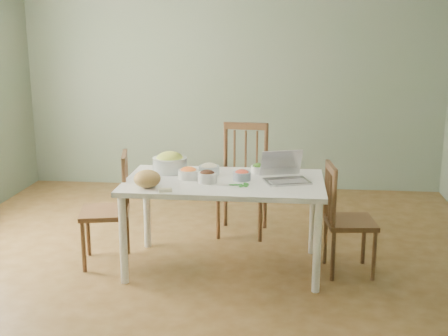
# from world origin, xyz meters

# --- Properties ---
(floor) EXTENTS (5.00, 5.00, 0.00)m
(floor) POSITION_xyz_m (0.00, 0.00, 0.00)
(floor) COLOR #553918
(floor) RESTS_ON ground
(wall_back) EXTENTS (5.00, 0.00, 2.70)m
(wall_back) POSITION_xyz_m (0.00, 2.50, 1.35)
(wall_back) COLOR slate
(wall_back) RESTS_ON ground
(wall_front) EXTENTS (5.00, 0.00, 2.70)m
(wall_front) POSITION_xyz_m (0.00, -2.50, 1.35)
(wall_front) COLOR slate
(wall_front) RESTS_ON ground
(dining_table) EXTENTS (1.59, 0.89, 0.74)m
(dining_table) POSITION_xyz_m (0.18, -0.00, 0.37)
(dining_table) COLOR white
(dining_table) RESTS_ON floor
(chair_far) EXTENTS (0.49, 0.47, 1.04)m
(chair_far) POSITION_xyz_m (0.26, 0.83, 0.52)
(chair_far) COLOR #4F331E
(chair_far) RESTS_ON floor
(chair_left) EXTENTS (0.48, 0.49, 0.93)m
(chair_left) POSITION_xyz_m (-0.82, -0.01, 0.47)
(chair_left) COLOR #4F331E
(chair_left) RESTS_ON floor
(chair_right) EXTENTS (0.42, 0.44, 0.89)m
(chair_right) POSITION_xyz_m (1.19, 0.01, 0.45)
(chair_right) COLOR #4F331E
(chair_right) RESTS_ON floor
(bread_boule) EXTENTS (0.25, 0.25, 0.13)m
(bread_boule) POSITION_xyz_m (-0.39, -0.27, 0.81)
(bread_boule) COLOR #9F7C49
(bread_boule) RESTS_ON dining_table
(butter_stick) EXTENTS (0.10, 0.07, 0.03)m
(butter_stick) POSITION_xyz_m (-0.22, -0.39, 0.76)
(butter_stick) COLOR beige
(butter_stick) RESTS_ON dining_table
(bowl_squash) EXTENTS (0.33, 0.33, 0.17)m
(bowl_squash) POSITION_xyz_m (-0.31, 0.22, 0.83)
(bowl_squash) COLOR #D9DE48
(bowl_squash) RESTS_ON dining_table
(bowl_carrot) EXTENTS (0.20, 0.20, 0.09)m
(bowl_carrot) POSITION_xyz_m (-0.12, 0.02, 0.79)
(bowl_carrot) COLOR orange
(bowl_carrot) RESTS_ON dining_table
(bowl_onion) EXTENTS (0.18, 0.18, 0.09)m
(bowl_onion) POSITION_xyz_m (0.03, 0.17, 0.79)
(bowl_onion) COLOR beige
(bowl_onion) RESTS_ON dining_table
(bowl_mushroom) EXTENTS (0.19, 0.19, 0.10)m
(bowl_mushroom) POSITION_xyz_m (0.05, -0.08, 0.79)
(bowl_mushroom) COLOR black
(bowl_mushroom) RESTS_ON dining_table
(bowl_redpep) EXTENTS (0.18, 0.18, 0.08)m
(bowl_redpep) POSITION_xyz_m (0.32, 0.02, 0.79)
(bowl_redpep) COLOR #E73E2B
(bowl_redpep) RESTS_ON dining_table
(bowl_broccoli) EXTENTS (0.16, 0.16, 0.08)m
(bowl_broccoli) POSITION_xyz_m (0.44, 0.27, 0.78)
(bowl_broccoli) COLOR #203A17
(bowl_broccoli) RESTS_ON dining_table
(flatbread) EXTENTS (0.22, 0.22, 0.02)m
(flatbread) POSITION_xyz_m (0.48, 0.34, 0.75)
(flatbread) COLOR #E6CB85
(flatbread) RESTS_ON dining_table
(basil_bunch) EXTENTS (0.18, 0.18, 0.02)m
(basil_bunch) POSITION_xyz_m (0.31, -0.14, 0.75)
(basil_bunch) COLOR #3A7E30
(basil_bunch) RESTS_ON dining_table
(laptop) EXTENTS (0.42, 0.40, 0.23)m
(laptop) POSITION_xyz_m (0.68, -0.01, 0.86)
(laptop) COLOR silver
(laptop) RESTS_ON dining_table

